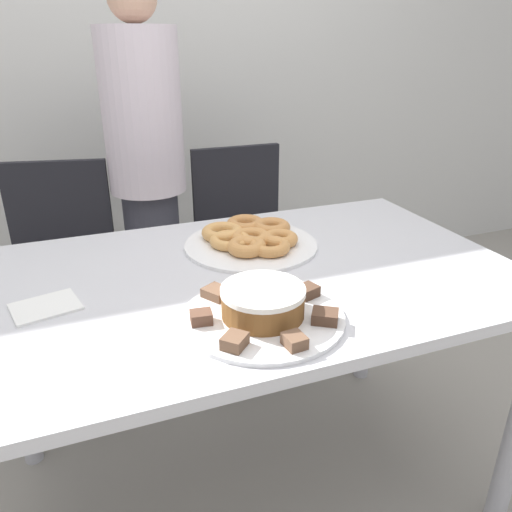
{
  "coord_description": "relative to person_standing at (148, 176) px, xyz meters",
  "views": [
    {
      "loc": [
        -0.41,
        -1.11,
        1.34
      ],
      "look_at": [
        0.01,
        -0.03,
        0.83
      ],
      "focal_mm": 35.0,
      "sensor_mm": 36.0,
      "label": 1
    }
  ],
  "objects": [
    {
      "name": "lamington_6",
      "position": [
        -0.08,
        -1.09,
        -0.03
      ],
      "size": [
        0.05,
        0.04,
        0.03
      ],
      "rotation": [
        0.0,
        0.0,
        9.3
      ],
      "color": "brown",
      "rests_on": "plate_cake"
    },
    {
      "name": "donut_7",
      "position": [
        0.14,
        -0.77,
        -0.03
      ],
      "size": [
        0.11,
        0.11,
        0.04
      ],
      "color": "#D18E4C",
      "rests_on": "plate_donuts"
    },
    {
      "name": "lamington_2",
      "position": [
        0.17,
        -1.18,
        -0.03
      ],
      "size": [
        0.07,
        0.07,
        0.03
      ],
      "rotation": [
        0.0,
        0.0,
        5.71
      ],
      "color": "#513828",
      "rests_on": "plate_cake"
    },
    {
      "name": "plate_donuts",
      "position": [
        0.18,
        -0.71,
        -0.05
      ],
      "size": [
        0.39,
        0.39,
        0.01
      ],
      "color": "white",
      "rests_on": "table"
    },
    {
      "name": "lamington_0",
      "position": [
        -0.04,
        -1.2,
        -0.03
      ],
      "size": [
        0.07,
        0.06,
        0.03
      ],
      "rotation": [
        0.0,
        0.0,
        3.91
      ],
      "color": "brown",
      "rests_on": "plate_cake"
    },
    {
      "name": "donut_0",
      "position": [
        0.18,
        -0.71,
        -0.03
      ],
      "size": [
        0.12,
        0.12,
        0.03
      ],
      "color": "#D18E4C",
      "rests_on": "plate_donuts"
    },
    {
      "name": "donut_2",
      "position": [
        0.25,
        -0.75,
        -0.03
      ],
      "size": [
        0.11,
        0.11,
        0.03
      ],
      "color": "#D18E4C",
      "rests_on": "plate_donuts"
    },
    {
      "name": "lamington_1",
      "position": [
        0.07,
        -1.24,
        -0.03
      ],
      "size": [
        0.04,
        0.05,
        0.03
      ],
      "rotation": [
        0.0,
        0.0,
        4.81
      ],
      "color": "brown",
      "rests_on": "plate_cake"
    },
    {
      "name": "plate_cake",
      "position": [
        0.06,
        -1.11,
        -0.05
      ],
      "size": [
        0.36,
        0.36,
        0.01
      ],
      "color": "white",
      "rests_on": "table"
    },
    {
      "name": "lamington_3",
      "position": [
        0.18,
        -1.06,
        -0.03
      ],
      "size": [
        0.06,
        0.06,
        0.03
      ],
      "rotation": [
        0.0,
        0.0,
        6.6
      ],
      "color": "#513828",
      "rests_on": "plate_cake"
    },
    {
      "name": "person_standing",
      "position": [
        0.0,
        0.0,
        0.0
      ],
      "size": [
        0.3,
        0.3,
        1.56
      ],
      "color": "#383842",
      "rests_on": "ground_plane"
    },
    {
      "name": "office_chair_left",
      "position": [
        -0.38,
        -0.1,
        -0.39
      ],
      "size": [
        0.52,
        0.52,
        0.91
      ],
      "rotation": [
        0.0,
        0.0,
        -0.2
      ],
      "color": "black",
      "rests_on": "ground_plane"
    },
    {
      "name": "donut_6",
      "position": [
        0.12,
        -0.7,
        -0.03
      ],
      "size": [
        0.12,
        0.12,
        0.03
      ],
      "color": "tan",
      "rests_on": "plate_donuts"
    },
    {
      "name": "frosted_cake",
      "position": [
        0.06,
        -1.11,
        -0.01
      ],
      "size": [
        0.19,
        0.19,
        0.07
      ],
      "color": "brown",
      "rests_on": "plate_cake"
    },
    {
      "name": "table",
      "position": [
        0.11,
        -0.88,
        -0.16
      ],
      "size": [
        1.43,
        0.87,
        0.77
      ],
      "color": "silver",
      "rests_on": "ground_plane"
    },
    {
      "name": "office_chair_right",
      "position": [
        0.39,
        -0.1,
        -0.39
      ],
      "size": [
        0.44,
        0.44,
        0.91
      ],
      "rotation": [
        0.0,
        0.0,
        0.0
      ],
      "color": "black",
      "rests_on": "ground_plane"
    },
    {
      "name": "lamington_4",
      "position": [
        0.1,
        -0.98,
        -0.04
      ],
      "size": [
        0.07,
        0.07,
        0.02
      ],
      "rotation": [
        0.0,
        0.0,
        7.5
      ],
      "color": "brown",
      "rests_on": "plate_cake"
    },
    {
      "name": "wall_back",
      "position": [
        0.11,
        0.66,
        0.47
      ],
      "size": [
        8.0,
        0.05,
        2.6
      ],
      "color": "silver",
      "rests_on": "ground_plane"
    },
    {
      "name": "donut_1",
      "position": [
        0.2,
        -0.79,
        -0.03
      ],
      "size": [
        0.12,
        0.12,
        0.03
      ],
      "color": "#D18E4C",
      "rests_on": "plate_donuts"
    },
    {
      "name": "donut_3",
      "position": [
        0.27,
        -0.66,
        -0.03
      ],
      "size": [
        0.12,
        0.12,
        0.04
      ],
      "color": "#C68447",
      "rests_on": "plate_donuts"
    },
    {
      "name": "napkin",
      "position": [
        -0.39,
        -0.88,
        -0.05
      ],
      "size": [
        0.17,
        0.14,
        0.01
      ],
      "color": "white",
      "rests_on": "table"
    },
    {
      "name": "lamington_5",
      "position": [
        -0.01,
        -0.99,
        -0.04
      ],
      "size": [
        0.07,
        0.08,
        0.02
      ],
      "rotation": [
        0.0,
        0.0,
        8.4
      ],
      "color": "brown",
      "rests_on": "plate_cake"
    },
    {
      "name": "ground_plane",
      "position": [
        0.11,
        -0.88,
        -0.83
      ],
      "size": [
        12.0,
        12.0,
        0.0
      ],
      "primitive_type": "plane",
      "color": "gray"
    },
    {
      "name": "donut_5",
      "position": [
        0.11,
        -0.64,
        -0.03
      ],
      "size": [
        0.13,
        0.13,
        0.03
      ],
      "color": "tan",
      "rests_on": "plate_donuts"
    },
    {
      "name": "donut_4",
      "position": [
        0.2,
        -0.6,
        -0.03
      ],
      "size": [
        0.12,
        0.12,
        0.04
      ],
      "color": "#C68447",
      "rests_on": "plate_donuts"
    }
  ]
}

